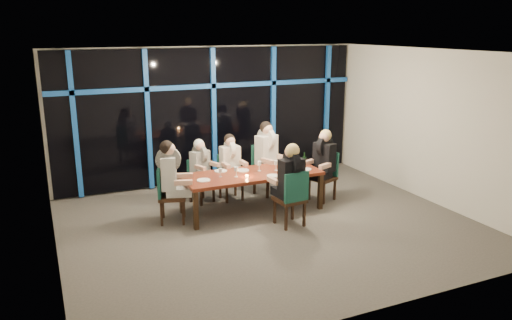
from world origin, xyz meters
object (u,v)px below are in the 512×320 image
object	(u,v)px
chair_far_mid	(229,174)
diner_end_left	(171,170)
chair_end_left	(167,192)
water_pitcher	(293,167)
diner_far_left	(201,162)
diner_end_right	(323,155)
chair_near_mid	(293,196)
chair_far_right	(265,166)
diner_near_mid	(290,172)
wine_bottle	(304,162)
diner_far_right	(268,148)
dining_table	(252,176)
chair_end_right	(325,173)
chair_far_left	(199,178)
diner_far_mid	(231,157)

from	to	relation	value
chair_far_mid	diner_end_left	size ratio (longest dim) A/B	0.93
chair_end_left	water_pitcher	xyz separation A→B (m)	(2.34, -0.33, 0.27)
chair_far_mid	water_pitcher	world-z (taller)	water_pitcher
diner_far_left	diner_end_right	bearing A→B (deg)	-43.68
chair_end_left	diner_far_left	bearing A→B (deg)	-31.83
water_pitcher	chair_near_mid	bearing A→B (deg)	-116.05
chair_far_right	diner_far_left	distance (m)	1.41
diner_near_mid	wine_bottle	world-z (taller)	diner_near_mid
chair_far_mid	diner_near_mid	distance (m)	1.88
diner_far_right	diner_end_right	size ratio (longest dim) A/B	1.06
dining_table	diner_far_right	world-z (taller)	diner_far_right
chair_near_mid	water_pitcher	xyz separation A→B (m)	(0.41, 0.78, 0.27)
chair_end_right	diner_far_left	xyz separation A→B (m)	(-2.34, 0.83, 0.29)
chair_far_left	chair_end_right	size ratio (longest dim) A/B	0.89
chair_far_right	diner_end_left	size ratio (longest dim) A/B	1.05
chair_far_left	chair_near_mid	xyz separation A→B (m)	(1.07, -1.93, 0.08)
chair_end_right	chair_near_mid	distance (m)	1.65
dining_table	diner_far_left	size ratio (longest dim) A/B	3.05
diner_far_right	diner_end_right	distance (m)	1.16
chair_end_left	chair_end_right	xyz separation A→B (m)	(3.22, -0.08, -0.02)
chair_far_right	diner_near_mid	bearing A→B (deg)	-119.84
chair_near_mid	diner_far_right	xyz separation A→B (m)	(0.37, 1.78, 0.43)
diner_far_left	diner_end_left	xyz separation A→B (m)	(-0.80, -0.78, 0.14)
chair_end_right	diner_end_left	xyz separation A→B (m)	(-3.14, 0.05, 0.42)
dining_table	diner_far_right	xyz separation A→B (m)	(0.70, 0.78, 0.32)
chair_end_right	diner_end_left	size ratio (longest dim) A/B	0.99
dining_table	water_pitcher	xyz separation A→B (m)	(0.75, -0.22, 0.16)
diner_far_mid	wine_bottle	bearing A→B (deg)	-38.25
diner_far_mid	water_pitcher	xyz separation A→B (m)	(0.87, -1.00, -0.04)
dining_table	wine_bottle	bearing A→B (deg)	-4.10
chair_end_right	diner_far_left	size ratio (longest dim) A/B	1.15
chair_end_right	wine_bottle	xyz separation A→B (m)	(-0.55, -0.11, 0.32)
chair_far_mid	diner_far_mid	world-z (taller)	diner_far_mid
chair_far_mid	diner_end_right	world-z (taller)	diner_end_right
chair_far_left	chair_end_left	xyz separation A→B (m)	(-0.85, -0.82, 0.08)
diner_end_right	diner_far_left	bearing A→B (deg)	-132.51
chair_far_left	chair_far_mid	world-z (taller)	chair_far_mid
chair_far_right	diner_end_right	size ratio (longest dim) A/B	1.09
diner_end_left	diner_end_right	xyz separation A→B (m)	(3.06, -0.08, -0.03)
chair_end_right	chair_far_right	bearing A→B (deg)	-152.91
chair_end_right	diner_far_left	world-z (taller)	diner_far_left
chair_far_mid	diner_far_right	xyz separation A→B (m)	(0.82, -0.07, 0.48)
chair_end_left	diner_far_mid	world-z (taller)	diner_far_mid
chair_far_left	chair_far_mid	xyz separation A→B (m)	(0.62, -0.08, 0.03)
diner_far_mid	wine_bottle	size ratio (longest dim) A/B	2.91
chair_far_mid	diner_far_left	size ratio (longest dim) A/B	1.08
dining_table	chair_far_mid	distance (m)	0.87
diner_far_mid	diner_end_left	xyz separation A→B (m)	(-1.39, -0.69, 0.09)
chair_end_left	diner_end_left	world-z (taller)	diner_end_left
chair_far_right	water_pitcher	bearing A→B (deg)	-104.84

